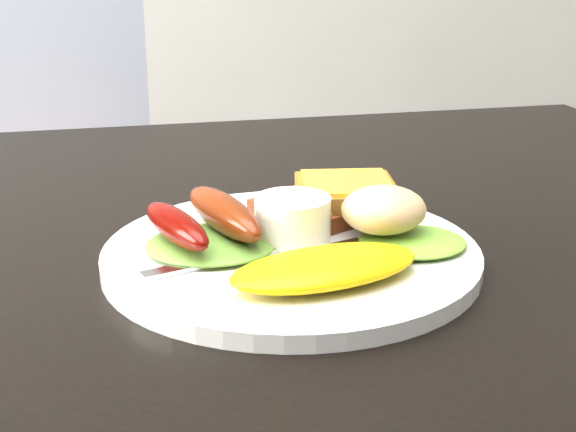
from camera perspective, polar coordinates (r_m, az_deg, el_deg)
dining_table at (r=0.63m, az=-9.93°, el=-3.32°), size 1.20×0.80×0.04m
dining_chair at (r=1.58m, az=-16.12°, el=-0.71°), size 0.52×0.52×0.05m
plate at (r=0.57m, az=0.23°, el=-2.79°), size 0.27×0.27×0.01m
lettuce_left at (r=0.56m, az=-5.46°, el=-1.99°), size 0.10×0.09×0.01m
lettuce_right at (r=0.57m, az=8.85°, el=-1.81°), size 0.08×0.08×0.01m
omelette at (r=0.51m, az=2.65°, el=-3.67°), size 0.14×0.08×0.02m
sausage_a at (r=0.56m, az=-7.97°, el=-0.67°), size 0.05×0.09×0.02m
sausage_b at (r=0.58m, az=-4.60°, el=0.21°), size 0.06×0.11×0.03m
ramekin at (r=0.57m, az=0.34°, el=-0.18°), size 0.06×0.06×0.03m
toast_a at (r=0.63m, az=2.03°, el=0.50°), size 0.10×0.10×0.01m
toast_b at (r=0.63m, az=4.20°, el=1.71°), size 0.09×0.09×0.01m
potato_salad at (r=0.58m, az=6.82°, el=0.45°), size 0.07×0.07×0.03m
fork at (r=0.55m, az=-3.55°, el=-2.89°), size 0.14×0.05×0.00m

